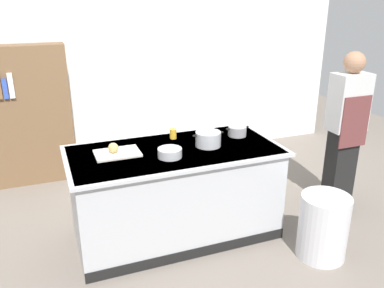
{
  "coord_description": "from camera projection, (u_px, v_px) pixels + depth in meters",
  "views": [
    {
      "loc": [
        -1.11,
        -3.33,
        2.28
      ],
      "look_at": [
        0.25,
        0.2,
        0.85
      ],
      "focal_mm": 38.05,
      "sensor_mm": 36.0,
      "label": 1
    }
  ],
  "objects": [
    {
      "name": "ground_plane",
      "position": [
        176.0,
        233.0,
        4.09
      ],
      "size": [
        10.0,
        10.0,
        0.0
      ],
      "primitive_type": "plane",
      "color": "slate"
    },
    {
      "name": "back_wall",
      "position": [
        123.0,
        53.0,
        5.39
      ],
      "size": [
        6.4,
        0.12,
        3.0
      ],
      "primitive_type": "cube",
      "color": "white",
      "rests_on": "ground_plane"
    },
    {
      "name": "counter_island",
      "position": [
        175.0,
        191.0,
        3.92
      ],
      "size": [
        1.98,
        0.98,
        0.9
      ],
      "color": "#B7BABF",
      "rests_on": "ground_plane"
    },
    {
      "name": "cutting_board",
      "position": [
        117.0,
        153.0,
        3.66
      ],
      "size": [
        0.4,
        0.28,
        0.02
      ],
      "primitive_type": "cube",
      "color": "silver",
      "rests_on": "counter_island"
    },
    {
      "name": "onion",
      "position": [
        113.0,
        148.0,
        3.63
      ],
      "size": [
        0.09,
        0.09,
        0.09
      ],
      "primitive_type": "sphere",
      "color": "tan",
      "rests_on": "cutting_board"
    },
    {
      "name": "stock_pot",
      "position": [
        208.0,
        139.0,
        3.84
      ],
      "size": [
        0.31,
        0.24,
        0.14
      ],
      "color": "#B7BABF",
      "rests_on": "counter_island"
    },
    {
      "name": "sauce_pan",
      "position": [
        237.0,
        131.0,
        4.11
      ],
      "size": [
        0.25,
        0.18,
        0.1
      ],
      "color": "#99999E",
      "rests_on": "counter_island"
    },
    {
      "name": "mixing_bowl",
      "position": [
        170.0,
        153.0,
        3.59
      ],
      "size": [
        0.21,
        0.21,
        0.08
      ],
      "primitive_type": "cylinder",
      "color": "#B7BABF",
      "rests_on": "counter_island"
    },
    {
      "name": "juice_cup",
      "position": [
        173.0,
        134.0,
        4.03
      ],
      "size": [
        0.07,
        0.07,
        0.1
      ],
      "primitive_type": "cylinder",
      "color": "yellow",
      "rests_on": "counter_island"
    },
    {
      "name": "trash_bin",
      "position": [
        323.0,
        227.0,
        3.64
      ],
      "size": [
        0.44,
        0.44,
        0.6
      ],
      "primitive_type": "cylinder",
      "color": "silver",
      "rests_on": "ground_plane"
    },
    {
      "name": "person_chef",
      "position": [
        345.0,
        128.0,
        4.3
      ],
      "size": [
        0.38,
        0.25,
        1.72
      ],
      "rotation": [
        0.0,
        0.0,
        1.61
      ],
      "color": "black",
      "rests_on": "ground_plane"
    },
    {
      "name": "bookshelf",
      "position": [
        24.0,
        117.0,
        4.91
      ],
      "size": [
        1.1,
        0.31,
        1.7
      ],
      "color": "brown",
      "rests_on": "ground_plane"
    }
  ]
}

